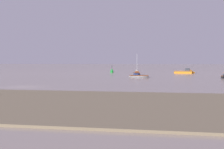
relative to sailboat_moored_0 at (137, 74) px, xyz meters
The scene contains 5 objects.
ground_plane 46.06m from the sailboat_moored_0, 98.75° to the right, with size 800.00×800.00×0.00m, color gray.
sailboat_moored_0 is the anchor object (origin of this frame).
motorboat_moored_2 16.53m from the sailboat_moored_0, 46.34° to the left, with size 5.59×2.13×2.08m.
rowboat_moored_5 15.81m from the sailboat_moored_0, 79.30° to the right, with size 4.18×1.69×0.65m.
channel_buoy 17.26m from the sailboat_moored_0, 123.09° to the left, with size 0.90×0.90×2.30m.
Camera 1 is at (21.06, -42.99, 3.19)m, focal length 59.81 mm.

